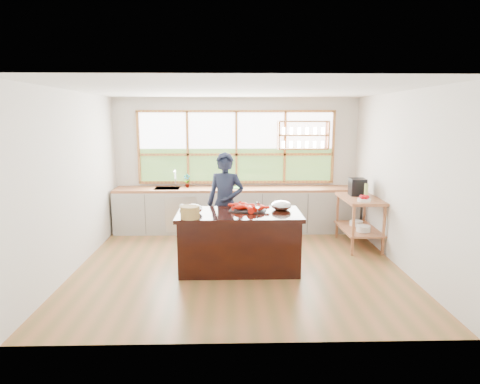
{
  "coord_description": "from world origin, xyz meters",
  "views": [
    {
      "loc": [
        -0.13,
        -6.04,
        2.3
      ],
      "look_at": [
        0.02,
        0.15,
        1.15
      ],
      "focal_mm": 30.0,
      "sensor_mm": 36.0,
      "label": 1
    }
  ],
  "objects_px": {
    "wicker_basket": "(190,212)",
    "island": "(239,241)",
    "cook": "(225,204)",
    "espresso_machine": "(357,187)"
  },
  "relations": [
    {
      "from": "cook",
      "to": "wicker_basket",
      "type": "height_order",
      "value": "cook"
    },
    {
      "from": "island",
      "to": "espresso_machine",
      "type": "height_order",
      "value": "espresso_machine"
    },
    {
      "from": "wicker_basket",
      "to": "island",
      "type": "bearing_deg",
      "value": 25.42
    },
    {
      "from": "espresso_machine",
      "to": "wicker_basket",
      "type": "xyz_separation_m",
      "value": [
        -2.89,
        -1.63,
        -0.07
      ]
    },
    {
      "from": "wicker_basket",
      "to": "cook",
      "type": "bearing_deg",
      "value": 65.89
    },
    {
      "from": "island",
      "to": "cook",
      "type": "xyz_separation_m",
      "value": [
        -0.21,
        0.75,
        0.41
      ]
    },
    {
      "from": "cook",
      "to": "island",
      "type": "bearing_deg",
      "value": -59.44
    },
    {
      "from": "island",
      "to": "espresso_machine",
      "type": "xyz_separation_m",
      "value": [
        2.19,
        1.3,
        0.6
      ]
    },
    {
      "from": "cook",
      "to": "espresso_machine",
      "type": "bearing_deg",
      "value": 27.5
    },
    {
      "from": "cook",
      "to": "wicker_basket",
      "type": "xyz_separation_m",
      "value": [
        -0.49,
        -1.09,
        0.12
      ]
    }
  ]
}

